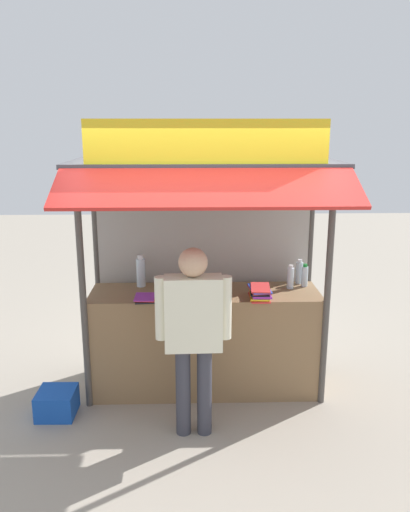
{
  "coord_description": "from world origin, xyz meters",
  "views": [
    {
      "loc": [
        -0.13,
        -4.59,
        2.54
      ],
      "look_at": [
        0.0,
        0.0,
        1.34
      ],
      "focal_mm": 35.95,
      "sensor_mm": 36.0,
      "label": 1
    }
  ],
  "objects": [
    {
      "name": "banana_bunch_leftmost",
      "position": [
        -0.07,
        -0.4,
        1.93
      ],
      "size": [
        0.1,
        0.1,
        0.23
      ],
      "color": "#332D23"
    },
    {
      "name": "banana_bunch_inner_left",
      "position": [
        -0.76,
        -0.4,
        1.93
      ],
      "size": [
        0.1,
        0.1,
        0.24
      ],
      "color": "#332D23"
    },
    {
      "name": "water_bottle_front_left",
      "position": [
        0.97,
        0.15,
        1.1
      ],
      "size": [
        0.06,
        0.06,
        0.22
      ],
      "color": "silver",
      "rests_on": "stall_counter"
    },
    {
      "name": "banana_bunch_rightmost",
      "position": [
        -0.51,
        -0.4,
        1.91
      ],
      "size": [
        0.1,
        0.1,
        0.25
      ],
      "color": "#332D23"
    },
    {
      "name": "magazine_stack_center",
      "position": [
        0.49,
        -0.19,
        1.05
      ],
      "size": [
        0.2,
        0.33,
        0.11
      ],
      "color": "red",
      "rests_on": "stall_counter"
    },
    {
      "name": "magazine_stack_mid_right",
      "position": [
        -0.54,
        -0.21,
        1.01
      ],
      "size": [
        0.21,
        0.25,
        0.04
      ],
      "color": "black",
      "rests_on": "stall_counter"
    },
    {
      "name": "water_bottle_left",
      "position": [
        -0.62,
        0.19,
        1.14
      ],
      "size": [
        0.09,
        0.09,
        0.31
      ],
      "color": "silver",
      "rests_on": "stall_counter"
    },
    {
      "name": "water_bottle_right",
      "position": [
        0.94,
        0.24,
        1.11
      ],
      "size": [
        0.07,
        0.07,
        0.24
      ],
      "color": "silver",
      "rests_on": "stall_counter"
    },
    {
      "name": "water_bottle_rear_center",
      "position": [
        0.82,
        0.09,
        1.1
      ],
      "size": [
        0.06,
        0.06,
        0.23
      ],
      "color": "silver",
      "rests_on": "stall_counter"
    },
    {
      "name": "ground_plane",
      "position": [
        0.0,
        0.0,
        0.0
      ],
      "size": [
        20.0,
        20.0,
        0.0
      ],
      "primitive_type": "plane",
      "color": "#9E9384"
    },
    {
      "name": "plastic_crate",
      "position": [
        -1.34,
        -0.45,
        0.12
      ],
      "size": [
        0.34,
        0.34,
        0.23
      ],
      "primitive_type": "cube",
      "rotation": [
        0.0,
        0.0,
        -0.02
      ],
      "color": "#194CB2",
      "rests_on": "ground"
    },
    {
      "name": "vendor_person",
      "position": [
        -0.11,
        -0.77,
        0.97
      ],
      "size": [
        0.61,
        0.23,
        1.61
      ],
      "rotation": [
        0.0,
        0.0,
        0.03
      ],
      "color": "#383842",
      "rests_on": "ground"
    },
    {
      "name": "magazine_stack_back_right",
      "position": [
        -0.2,
        -0.02,
        1.04
      ],
      "size": [
        0.21,
        0.27,
        0.09
      ],
      "color": "yellow",
      "rests_on": "stall_counter"
    },
    {
      "name": "stall_counter",
      "position": [
        0.0,
        0.0,
        0.5
      ],
      "size": [
        2.16,
        0.61,
        0.99
      ],
      "primitive_type": "cube",
      "color": "olive",
      "rests_on": "ground"
    },
    {
      "name": "stall_structure",
      "position": [
        0.0,
        0.1,
        1.55
      ],
      "size": [
        2.36,
        1.47,
        2.57
      ],
      "color": "#4C4742",
      "rests_on": "ground"
    }
  ]
}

